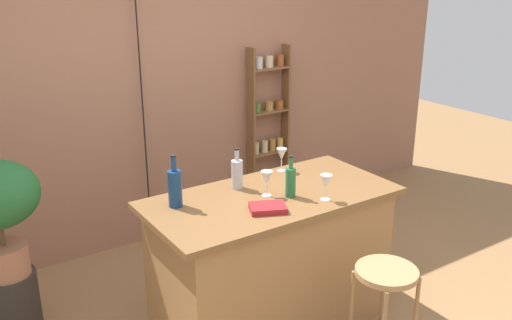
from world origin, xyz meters
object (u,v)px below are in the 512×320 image
(cookbook, at_px, (268,208))
(spice_shelf, at_px, (269,127))
(bar_stool, at_px, (385,295))
(bottle_vinegar, at_px, (175,187))
(bottle_spirits_clear, at_px, (291,181))
(wine_glass_right, at_px, (267,178))
(wine_glass_center, at_px, (326,182))
(plant_stool, at_px, (13,302))
(bottle_soda_blue, at_px, (237,173))
(wine_glass_left, at_px, (282,155))

(cookbook, bearing_deg, spice_shelf, 79.45)
(bar_stool, xyz_separation_m, bottle_vinegar, (-0.85, 0.92, 0.55))
(bottle_spirits_clear, bearing_deg, spice_shelf, 59.32)
(bar_stool, distance_m, bottle_spirits_clear, 0.86)
(bar_stool, distance_m, wine_glass_right, 0.97)
(spice_shelf, xyz_separation_m, wine_glass_center, (-0.80, -1.76, 0.20))
(spice_shelf, bearing_deg, wine_glass_center, -114.51)
(cookbook, bearing_deg, bottle_vinegar, 164.01)
(bottle_spirits_clear, bearing_deg, wine_glass_right, 142.37)
(plant_stool, relative_size, wine_glass_right, 2.50)
(bar_stool, height_order, wine_glass_center, wine_glass_center)
(spice_shelf, height_order, cookbook, spice_shelf)
(wine_glass_center, distance_m, wine_glass_right, 0.36)
(bottle_soda_blue, height_order, wine_glass_center, bottle_soda_blue)
(plant_stool, xyz_separation_m, wine_glass_right, (1.42, -0.88, 0.85))
(wine_glass_center, height_order, wine_glass_right, same)
(bar_stool, height_order, bottle_soda_blue, bottle_soda_blue)
(bar_stool, distance_m, cookbook, 0.83)
(bar_stool, xyz_separation_m, wine_glass_left, (0.03, 1.05, 0.55))
(bottle_soda_blue, xyz_separation_m, wine_glass_right, (0.08, -0.21, 0.01))
(spice_shelf, relative_size, wine_glass_right, 9.78)
(bar_stool, height_order, bottle_spirits_clear, bottle_spirits_clear)
(spice_shelf, bearing_deg, bottle_spirits_clear, -120.68)
(wine_glass_left, bearing_deg, wine_glass_center, -97.57)
(bottle_soda_blue, bearing_deg, wine_glass_right, -68.14)
(bottle_spirits_clear, height_order, wine_glass_center, bottle_spirits_clear)
(bar_stool, height_order, wine_glass_left, wine_glass_left)
(wine_glass_left, bearing_deg, bar_stool, -91.45)
(bar_stool, relative_size, spice_shelf, 0.42)
(bottle_spirits_clear, distance_m, wine_glass_left, 0.46)
(bottle_spirits_clear, distance_m, wine_glass_right, 0.15)
(bottle_spirits_clear, bearing_deg, wine_glass_left, 60.97)
(spice_shelf, xyz_separation_m, wine_glass_right, (-1.07, -1.51, 0.20))
(bar_stool, height_order, spice_shelf, spice_shelf)
(plant_stool, relative_size, wine_glass_center, 2.50)
(bottle_vinegar, height_order, wine_glass_left, bottle_vinegar)
(spice_shelf, relative_size, bottle_soda_blue, 5.92)
(wine_glass_left, distance_m, wine_glass_center, 0.56)
(bottle_spirits_clear, distance_m, bottle_soda_blue, 0.36)
(spice_shelf, relative_size, plant_stool, 3.91)
(wine_glass_left, bearing_deg, bottle_spirits_clear, -119.03)
(cookbook, bearing_deg, plant_stool, 164.96)
(plant_stool, distance_m, wine_glass_right, 1.87)
(wine_glass_right, distance_m, cookbook, 0.24)
(wine_glass_left, xyz_separation_m, cookbook, (-0.46, -0.50, -0.10))
(bottle_vinegar, relative_size, bottle_spirits_clear, 1.20)
(spice_shelf, relative_size, cookbook, 7.64)
(spice_shelf, distance_m, bottle_soda_blue, 1.75)
(plant_stool, bearing_deg, cookbook, -39.43)
(bottle_spirits_clear, relative_size, bottle_soda_blue, 0.99)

